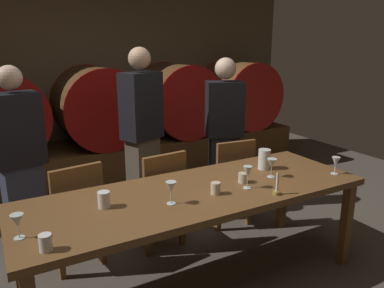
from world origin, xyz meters
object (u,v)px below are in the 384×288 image
chair_center (159,194)px  chair_right (230,178)px  guest_center (142,134)px  cup_center_right (216,188)px  chair_left (75,210)px  cup_far_right (243,178)px  wine_glass_left (171,188)px  cup_far_left (46,243)px  wine_barrel_center (97,106)px  pitcher (264,159)px  wine_barrel_far_right (238,94)px  wine_barrel_right (176,99)px  guest_left (20,163)px  guest_right (224,133)px  wine_glass_center (248,173)px  candle_center (277,188)px  wine_glass_far_left (17,222)px  dining_table (197,199)px  wine_glass_far_right (336,162)px  wine_glass_right (272,163)px  cup_center_left (104,200)px

chair_center → chair_right: 0.78m
guest_center → cup_center_right: guest_center is taller
chair_left → cup_far_right: (1.11, -0.70, 0.30)m
wine_glass_left → cup_far_left: size_ratio=1.70×
wine_barrel_center → wine_glass_left: 2.57m
pitcher → guest_center: bearing=119.7°
wine_glass_left → cup_far_right: (0.64, 0.08, -0.07)m
wine_barrel_far_right → cup_center_right: bearing=-128.7°
wine_barrel_right → cup_center_right: size_ratio=11.51×
guest_left → wine_glass_left: (0.79, -1.18, 0.04)m
guest_right → cup_far_left: guest_right is taller
guest_left → wine_glass_center: (1.39, -1.20, 0.05)m
chair_center → candle_center: candle_center is taller
chair_center → guest_right: 1.10m
wine_glass_far_left → cup_far_left: bearing=-62.5°
dining_table → chair_center: bearing=91.1°
guest_center → wine_glass_far_right: bearing=103.8°
dining_table → guest_center: guest_center is taller
cup_center_right → guest_right: bearing=53.7°
dining_table → pitcher: (0.73, 0.14, 0.15)m
wine_barrel_far_right → wine_glass_left: wine_barrel_far_right is taller
guest_left → candle_center: size_ratio=9.13×
guest_right → cup_far_right: (-0.56, -1.09, -0.05)m
dining_table → candle_center: candle_center is taller
wine_glass_far_left → wine_glass_far_right: (2.31, -0.13, 0.00)m
chair_center → cup_far_right: chair_center is taller
guest_center → wine_barrel_center: bearing=-106.0°
wine_glass_far_left → wine_barrel_far_right: bearing=37.7°
chair_center → cup_center_right: size_ratio=10.36×
wine_barrel_center → cup_far_left: size_ratio=10.84×
guest_right → wine_glass_far_left: (-2.12, -1.16, 0.02)m
wine_barrel_center → candle_center: bearing=-80.4°
dining_table → chair_right: chair_right is taller
chair_center → wine_glass_far_right: size_ratio=6.23×
wine_barrel_center → wine_glass_far_right: size_ratio=6.92×
chair_right → wine_glass_right: (-0.12, -0.72, 0.37)m
wine_barrel_center → wine_glass_far_right: (1.16, -2.68, -0.15)m
guest_right → cup_center_right: guest_right is taller
chair_left → chair_center: bearing=168.7°
guest_center → chair_left: bearing=13.6°
guest_right → cup_center_right: bearing=76.1°
guest_left → pitcher: 2.00m
cup_center_left → cup_center_right: 0.76m
chair_left → cup_far_left: (-0.34, -0.99, 0.31)m
chair_left → candle_center: size_ratio=5.01×
wine_glass_left → cup_center_left: size_ratio=1.45×
wine_barrel_right → dining_table: bearing=-114.0°
dining_table → wine_glass_left: (-0.26, -0.11, 0.18)m
wine_barrel_right → guest_left: bearing=-147.2°
wine_barrel_center → chair_left: size_ratio=1.11×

